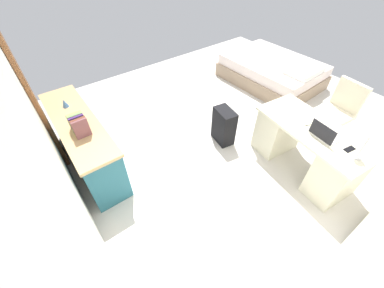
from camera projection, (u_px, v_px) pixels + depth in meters
ground_plane at (241, 134)px, 3.96m from camera, size 6.15×6.15×0.00m
wall_back at (36, 135)px, 1.90m from camera, size 4.04×0.10×2.75m
door_wooden at (29, 91)px, 3.02m from camera, size 0.88×0.05×2.04m
desk at (306, 148)px, 3.19m from camera, size 1.51×0.83×0.72m
office_chair at (335, 115)px, 3.64m from camera, size 0.52×0.52×0.94m
credenza at (85, 143)px, 3.25m from camera, size 1.80×0.48×0.78m
bed at (272, 71)px, 5.01m from camera, size 1.95×1.47×0.58m
suitcase_black at (224, 126)px, 3.66m from camera, size 0.39×0.28×0.57m
laptop at (324, 134)px, 2.81m from camera, size 0.33×0.26×0.21m
computer_mouse at (308, 123)px, 3.01m from camera, size 0.07×0.11×0.03m
cell_phone_near_laptop at (349, 149)px, 2.69m from camera, size 0.09×0.15×0.01m
desk_lamp at (364, 138)px, 2.46m from camera, size 0.16×0.11×0.34m
book_row at (79, 124)px, 2.75m from camera, size 0.27×0.17×0.24m
figurine_small at (65, 103)px, 3.15m from camera, size 0.08×0.08×0.11m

